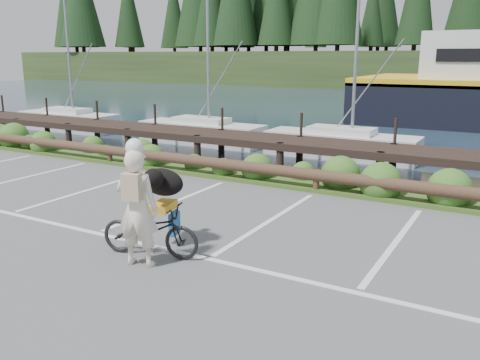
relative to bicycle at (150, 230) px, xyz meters
name	(u,v)px	position (x,y,z in m)	size (l,w,h in m)	color
ground	(221,252)	(0.96, 0.75, -0.47)	(72.00, 72.00, 0.00)	#4F4F51
vegetation_strip	(326,185)	(0.96, 6.05, -0.42)	(34.00, 1.60, 0.10)	#3D5B21
log_rail	(316,192)	(0.96, 5.35, -0.47)	(32.00, 0.30, 0.60)	#443021
bicycle	(150,230)	(0.00, 0.00, 0.00)	(0.62, 1.78, 0.93)	black
cyclist	(137,208)	(0.10, -0.40, 0.52)	(0.72, 0.47, 1.96)	#F2E3CD
dog	(162,182)	(-0.13, 0.55, 0.72)	(0.86, 0.42, 0.50)	black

